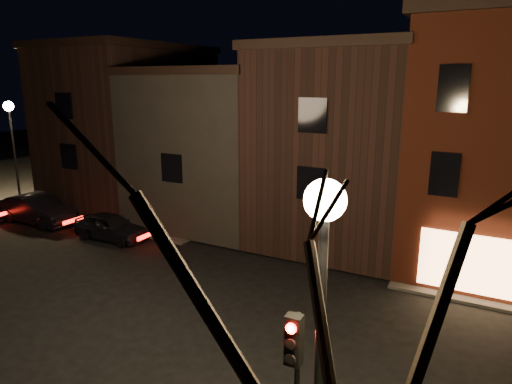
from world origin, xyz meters
TOP-DOWN VIEW (x-y plane):
  - ground at (0.00, 0.00)m, footprint 120.00×120.00m
  - sidewalk_far_left at (-20.00, 20.00)m, footprint 30.00×30.00m
  - corner_building at (8.00, 9.47)m, footprint 6.50×8.50m
  - row_building_a at (1.50, 10.50)m, footprint 7.30×10.30m
  - row_building_b at (-5.75, 10.50)m, footprint 7.80×10.30m
  - row_building_c at (-13.00, 10.50)m, footprint 7.30×10.30m
  - street_lamp_near at (6.20, -6.00)m, footprint 0.60×0.60m
  - street_lamp_far at (-19.00, 6.20)m, footprint 0.60×0.60m
  - bare_tree_right at (7.50, -8.50)m, footprint 6.40×6.40m
  - parked_car_a at (-8.67, 4.02)m, footprint 4.03×1.70m
  - parked_car_b at (-14.26, 4.01)m, footprint 5.00×1.83m

SIDE VIEW (x-z plane):
  - ground at x=0.00m, z-range 0.00..0.00m
  - sidewalk_far_left at x=-20.00m, z-range 0.00..0.12m
  - parked_car_a at x=-8.67m, z-range 0.00..1.36m
  - parked_car_b at x=-14.26m, z-range 0.00..1.63m
  - row_building_b at x=-5.75m, z-range 0.13..8.53m
  - row_building_a at x=1.50m, z-range 0.13..9.53m
  - row_building_c at x=-13.00m, z-range 0.13..10.03m
  - street_lamp_near at x=6.20m, z-range 1.94..8.42m
  - street_lamp_far at x=-19.00m, z-range 1.94..8.42m
  - corner_building at x=8.00m, z-range 0.15..10.65m
  - bare_tree_right at x=7.50m, z-range 1.90..10.40m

